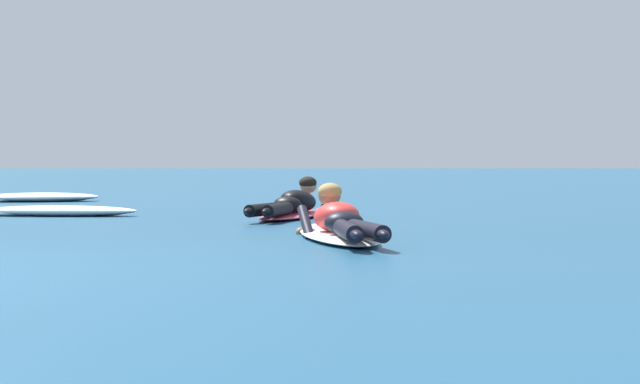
% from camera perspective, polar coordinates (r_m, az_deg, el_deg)
% --- Properties ---
extents(ground_plane, '(120.00, 120.00, 0.00)m').
position_cam_1_polar(ground_plane, '(17.04, -11.98, -0.73)').
color(ground_plane, navy).
extents(surfer_near, '(0.86, 2.75, 0.54)m').
position_cam_1_polar(surfer_near, '(9.79, 1.00, -1.71)').
color(surfer_near, white).
rests_on(surfer_near, ground).
extents(surfer_far, '(1.26, 2.66, 0.55)m').
position_cam_1_polar(surfer_far, '(13.46, -1.30, -0.75)').
color(surfer_far, '#E54C66').
rests_on(surfer_far, ground).
extents(whitewater_front, '(2.05, 1.16, 0.15)m').
position_cam_1_polar(whitewater_front, '(19.14, -14.00, -0.27)').
color(whitewater_front, white).
rests_on(whitewater_front, ground).
extents(whitewater_mid_left, '(2.03, 0.75, 0.13)m').
position_cam_1_polar(whitewater_mid_left, '(14.34, -13.06, -0.95)').
color(whitewater_mid_left, white).
rests_on(whitewater_mid_left, ground).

